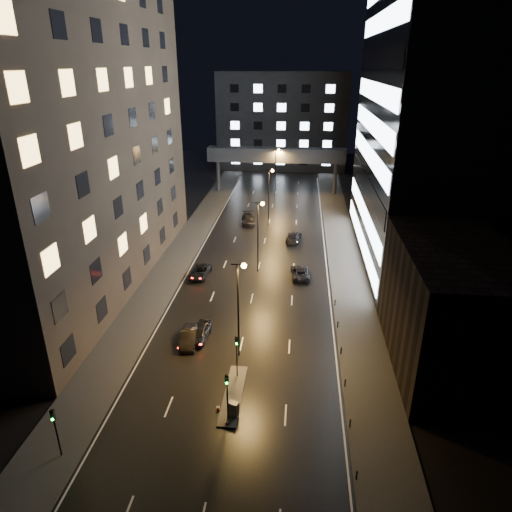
# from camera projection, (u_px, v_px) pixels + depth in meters

# --- Properties ---
(ground) EXTENTS (160.00, 160.00, 0.00)m
(ground) POSITION_uv_depth(u_px,v_px,m) (265.00, 241.00, 75.15)
(ground) COLOR black
(ground) RESTS_ON ground
(sidewalk_left) EXTENTS (5.00, 110.00, 0.15)m
(sidewalk_left) POSITION_uv_depth(u_px,v_px,m) (183.00, 249.00, 71.68)
(sidewalk_left) COLOR #383533
(sidewalk_left) RESTS_ON ground
(sidewalk_right) EXTENTS (5.00, 110.00, 0.15)m
(sidewalk_right) POSITION_uv_depth(u_px,v_px,m) (344.00, 255.00, 69.41)
(sidewalk_right) COLOR #383533
(sidewalk_right) RESTS_ON ground
(building_left) EXTENTS (15.00, 48.00, 40.00)m
(building_left) POSITION_uv_depth(u_px,v_px,m) (69.00, 127.00, 54.70)
(building_left) COLOR #2D2319
(building_left) RESTS_ON ground
(building_right_low) EXTENTS (10.00, 18.00, 12.00)m
(building_right_low) POSITION_uv_depth(u_px,v_px,m) (451.00, 308.00, 42.61)
(building_right_low) COLOR black
(building_right_low) RESTS_ON ground
(building_right_glass) EXTENTS (20.00, 36.00, 45.00)m
(building_right_glass) POSITION_uv_depth(u_px,v_px,m) (451.00, 100.00, 60.39)
(building_right_glass) COLOR black
(building_right_glass) RESTS_ON ground
(building_far) EXTENTS (34.00, 14.00, 25.00)m
(building_far) POSITION_uv_depth(u_px,v_px,m) (282.00, 121.00, 123.32)
(building_far) COLOR #333335
(building_far) RESTS_ON ground
(skybridge) EXTENTS (30.00, 3.00, 10.00)m
(skybridge) POSITION_uv_depth(u_px,v_px,m) (276.00, 156.00, 99.33)
(skybridge) COLOR #333335
(skybridge) RESTS_ON ground
(median_island) EXTENTS (1.60, 8.00, 0.15)m
(median_island) POSITION_uv_depth(u_px,v_px,m) (233.00, 395.00, 40.32)
(median_island) COLOR #383533
(median_island) RESTS_ON ground
(traffic_signal_near) EXTENTS (0.28, 0.34, 4.40)m
(traffic_signal_near) POSITION_uv_depth(u_px,v_px,m) (237.00, 350.00, 41.42)
(traffic_signal_near) COLOR black
(traffic_signal_near) RESTS_ON median_island
(traffic_signal_far) EXTENTS (0.28, 0.34, 4.40)m
(traffic_signal_far) POSITION_uv_depth(u_px,v_px,m) (227.00, 389.00, 36.38)
(traffic_signal_far) COLOR black
(traffic_signal_far) RESTS_ON median_island
(traffic_signal_corner) EXTENTS (0.28, 0.34, 4.40)m
(traffic_signal_corner) POSITION_uv_depth(u_px,v_px,m) (55.00, 426.00, 32.94)
(traffic_signal_corner) COLOR black
(traffic_signal_corner) RESTS_ON ground
(bollard_row) EXTENTS (0.12, 25.12, 0.90)m
(bollard_row) POSITION_uv_depth(u_px,v_px,m) (343.00, 367.00, 43.39)
(bollard_row) COLOR black
(bollard_row) RESTS_ON ground
(streetlight_near) EXTENTS (1.45, 0.50, 10.15)m
(streetlight_near) POSITION_uv_depth(u_px,v_px,m) (240.00, 298.00, 43.30)
(streetlight_near) COLOR black
(streetlight_near) RESTS_ON ground
(streetlight_mid_a) EXTENTS (1.45, 0.50, 10.15)m
(streetlight_mid_a) POSITION_uv_depth(u_px,v_px,m) (259.00, 228.00, 61.60)
(streetlight_mid_a) COLOR black
(streetlight_mid_a) RESTS_ON ground
(streetlight_mid_b) EXTENTS (1.45, 0.50, 10.15)m
(streetlight_mid_b) POSITION_uv_depth(u_px,v_px,m) (270.00, 190.00, 79.91)
(streetlight_mid_b) COLOR black
(streetlight_mid_b) RESTS_ON ground
(streetlight_far) EXTENTS (1.45, 0.50, 10.15)m
(streetlight_far) POSITION_uv_depth(u_px,v_px,m) (276.00, 166.00, 98.21)
(streetlight_far) COLOR black
(streetlight_far) RESTS_ON ground
(car_away_a) EXTENTS (2.19, 4.65, 1.54)m
(car_away_a) POSITION_uv_depth(u_px,v_px,m) (200.00, 333.00, 48.28)
(car_away_a) COLOR black
(car_away_a) RESTS_ON ground
(car_away_b) EXTENTS (2.10, 4.78, 1.53)m
(car_away_b) POSITION_uv_depth(u_px,v_px,m) (189.00, 337.00, 47.59)
(car_away_b) COLOR black
(car_away_b) RESTS_ON ground
(car_away_c) EXTENTS (2.75, 5.12, 1.36)m
(car_away_c) POSITION_uv_depth(u_px,v_px,m) (200.00, 272.00, 62.40)
(car_away_c) COLOR black
(car_away_c) RESTS_ON ground
(car_away_d) EXTENTS (3.00, 5.84, 1.62)m
(car_away_d) POSITION_uv_depth(u_px,v_px,m) (248.00, 219.00, 82.82)
(car_away_d) COLOR black
(car_away_d) RESTS_ON ground
(car_toward_a) EXTENTS (2.82, 5.27, 1.41)m
(car_toward_a) POSITION_uv_depth(u_px,v_px,m) (300.00, 272.00, 62.27)
(car_toward_a) COLOR black
(car_toward_a) RESTS_ON ground
(car_toward_b) EXTENTS (2.75, 5.43, 1.51)m
(car_toward_b) POSITION_uv_depth(u_px,v_px,m) (294.00, 237.00, 74.72)
(car_toward_b) COLOR black
(car_toward_b) RESTS_ON ground
(utility_cabinet) EXTENTS (0.95, 0.77, 1.31)m
(utility_cabinet) POSITION_uv_depth(u_px,v_px,m) (233.00, 409.00, 37.61)
(utility_cabinet) COLOR #4B4B4D
(utility_cabinet) RESTS_ON median_island
(cone_a) EXTENTS (0.40, 0.40, 0.57)m
(cone_a) POSITION_uv_depth(u_px,v_px,m) (218.00, 408.00, 38.48)
(cone_a) COLOR #FF370D
(cone_a) RESTS_ON ground
(cone_b) EXTENTS (0.40, 0.40, 0.50)m
(cone_b) POSITION_uv_depth(u_px,v_px,m) (227.00, 423.00, 36.95)
(cone_b) COLOR #EE3B0C
(cone_b) RESTS_ON ground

